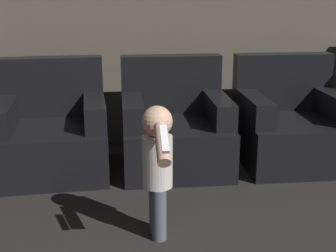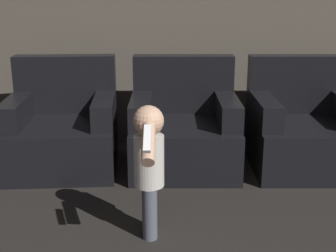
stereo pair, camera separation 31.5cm
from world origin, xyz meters
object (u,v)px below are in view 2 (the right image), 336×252
at_px(armchair_left, 62,130).
at_px(armchair_middle, 182,130).
at_px(armchair_right, 302,130).
at_px(person_toddler, 147,161).

bearing_deg(armchair_left, armchair_middle, -3.67).
relative_size(armchair_left, armchair_right, 1.03).
height_order(armchair_left, armchair_right, same).
relative_size(armchair_left, armchair_middle, 1.03).
bearing_deg(armchair_middle, armchair_left, -179.81).
relative_size(armchair_middle, person_toddler, 1.10).
xyz_separation_m(armchair_left, armchair_right, (1.95, 0.00, 0.00)).
bearing_deg(person_toddler, armchair_right, -50.90).
xyz_separation_m(armchair_middle, person_toddler, (-0.24, -1.14, 0.17)).
distance_m(armchair_right, person_toddler, 1.67).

